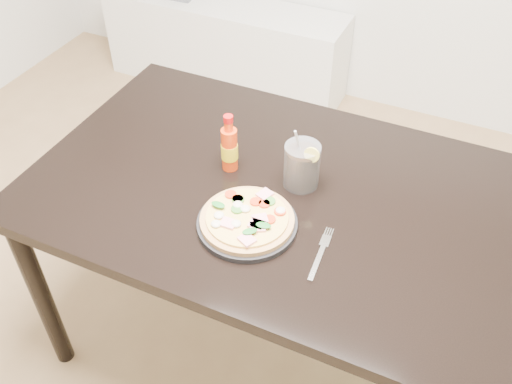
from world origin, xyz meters
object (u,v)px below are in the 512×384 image
at_px(plate, 247,224).
at_px(pizza, 247,218).
at_px(dining_table, 273,208).
at_px(cola_cup, 302,166).
at_px(fork, 321,252).
at_px(hot_sauce_bottle, 229,148).
at_px(media_console, 225,45).

bearing_deg(plate, pizza, 70.41).
xyz_separation_m(dining_table, cola_cup, (0.06, 0.05, 0.15)).
height_order(dining_table, plate, plate).
relative_size(dining_table, fork, 7.42).
relative_size(plate, pizza, 1.07).
relative_size(plate, hot_sauce_bottle, 1.45).
distance_m(dining_table, pizza, 0.20).
bearing_deg(plate, cola_cup, 73.10).
relative_size(dining_table, media_console, 1.00).
xyz_separation_m(dining_table, hot_sauce_bottle, (-0.15, 0.03, 0.16)).
xyz_separation_m(hot_sauce_bottle, cola_cup, (0.22, 0.02, -0.01)).
bearing_deg(cola_cup, plate, -106.90).
height_order(dining_table, cola_cup, cola_cup).
bearing_deg(dining_table, pizza, -90.61).
bearing_deg(plate, dining_table, 89.31).
bearing_deg(dining_table, plate, -90.69).
relative_size(fork, media_console, 0.13).
bearing_deg(pizza, fork, -2.14).
height_order(dining_table, media_console, dining_table).
relative_size(hot_sauce_bottle, media_console, 0.13).
relative_size(pizza, media_console, 0.18).
distance_m(plate, media_console, 2.01).
height_order(dining_table, pizza, pizza).
xyz_separation_m(plate, fork, (0.21, -0.01, -0.01)).
bearing_deg(hot_sauce_bottle, plate, -52.83).
bearing_deg(cola_cup, pizza, -106.89).
distance_m(cola_cup, media_console, 1.88).
distance_m(plate, hot_sauce_bottle, 0.26).
bearing_deg(fork, hot_sauce_bottle, 146.46).
height_order(plate, media_console, plate).
height_order(plate, hot_sauce_bottle, hot_sauce_bottle).
distance_m(dining_table, cola_cup, 0.17).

